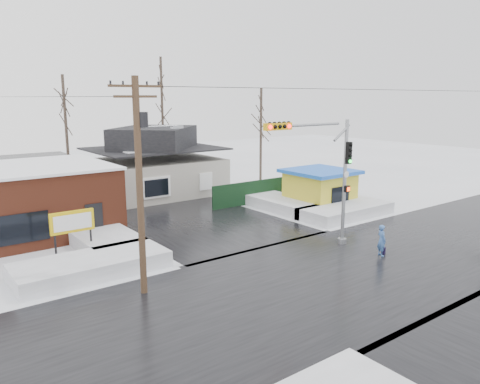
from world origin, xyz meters
TOP-DOWN VIEW (x-y plane):
  - ground at (0.00, 0.00)m, footprint 120.00×120.00m
  - road_ns at (0.00, 0.00)m, footprint 10.00×120.00m
  - road_ew at (0.00, 0.00)m, footprint 120.00×10.00m
  - snowbank_nw at (-9.00, 7.00)m, footprint 7.00×3.00m
  - snowbank_ne at (9.00, 7.00)m, footprint 7.00×3.00m
  - snowbank_nside_w at (-7.00, 12.00)m, footprint 3.00×8.00m
  - snowbank_nside_e at (7.00, 12.00)m, footprint 3.00×8.00m
  - traffic_signal at (2.43, 2.97)m, footprint 6.05×0.68m
  - utility_pole at (-7.93, 3.50)m, footprint 3.15×0.44m
  - brick_building at (-11.00, 15.99)m, footprint 12.20×8.20m
  - marquee_sign at (-9.00, 9.49)m, footprint 2.20×0.21m
  - house at (2.00, 22.00)m, footprint 10.40×8.40m
  - kiosk at (9.50, 9.99)m, footprint 4.60×4.60m
  - fence at (6.50, 14.00)m, footprint 8.00×0.12m
  - tree_far_left at (-4.00, 26.00)m, footprint 3.00×3.00m
  - tree_far_mid at (6.00, 28.00)m, footprint 3.00×3.00m
  - tree_far_right at (12.00, 20.00)m, footprint 3.00×3.00m
  - pedestrian at (4.00, 0.36)m, footprint 0.59×0.71m
  - shopping_bag at (4.35, 0.42)m, footprint 0.30×0.22m

SIDE VIEW (x-z plane):
  - ground at x=0.00m, z-range 0.00..0.00m
  - road_ns at x=0.00m, z-range 0.00..0.02m
  - road_ew at x=0.00m, z-range 0.00..0.02m
  - shopping_bag at x=4.35m, z-range 0.00..0.35m
  - snowbank_nw at x=-9.00m, z-range 0.00..0.80m
  - snowbank_ne at x=9.00m, z-range 0.00..0.80m
  - snowbank_nside_w at x=-7.00m, z-range 0.00..0.80m
  - snowbank_nside_e at x=7.00m, z-range 0.00..0.80m
  - pedestrian at x=4.00m, z-range 0.00..1.66m
  - fence at x=6.50m, z-range 0.00..1.80m
  - kiosk at x=9.50m, z-range 0.03..2.90m
  - marquee_sign at x=-9.00m, z-range 0.65..3.20m
  - brick_building at x=-11.00m, z-range 0.01..4.14m
  - house at x=2.00m, z-range -0.26..5.50m
  - traffic_signal at x=2.43m, z-range 1.04..8.04m
  - utility_pole at x=-7.93m, z-range 0.61..9.61m
  - tree_far_right at x=12.00m, z-range 2.66..11.66m
  - tree_far_left at x=-4.00m, z-range 2.95..12.95m
  - tree_far_mid at x=6.00m, z-range 3.54..15.54m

